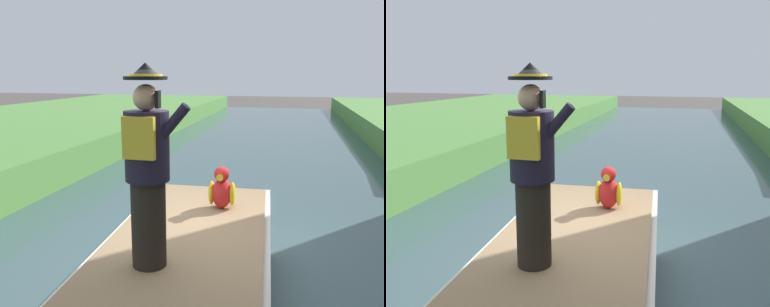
{
  "view_description": "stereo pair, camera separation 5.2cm",
  "coord_description": "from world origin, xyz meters",
  "views": [
    {
      "loc": [
        1.06,
        -4.29,
        2.47
      ],
      "look_at": [
        0.01,
        -0.2,
        1.61
      ],
      "focal_mm": 36.94,
      "sensor_mm": 36.0,
      "label": 1
    },
    {
      "loc": [
        1.11,
        -4.28,
        2.47
      ],
      "look_at": [
        0.01,
        -0.2,
        1.61
      ],
      "focal_mm": 36.94,
      "sensor_mm": 36.0,
      "label": 2
    }
  ],
  "objects": [
    {
      "name": "parrot_plush",
      "position": [
        0.2,
        0.67,
        0.95
      ],
      "size": [
        0.36,
        0.35,
        0.57
      ],
      "color": "red",
      "rests_on": "boat"
    },
    {
      "name": "person_pirate",
      "position": [
        -0.17,
        -1.08,
        1.64
      ],
      "size": [
        0.61,
        0.42,
        1.85
      ],
      "rotation": [
        0.0,
        0.0,
        -0.13
      ],
      "color": "black",
      "rests_on": "boat"
    },
    {
      "name": "canal_water",
      "position": [
        0.0,
        0.0,
        0.05
      ],
      "size": [
        7.11,
        48.0,
        0.1
      ],
      "primitive_type": "cube",
      "color": "#3D565B",
      "rests_on": "ground"
    },
    {
      "name": "ground_plane",
      "position": [
        0.0,
        0.0,
        0.0
      ],
      "size": [
        80.0,
        80.0,
        0.0
      ],
      "primitive_type": "plane",
      "color": "#4C4742"
    },
    {
      "name": "boat",
      "position": [
        0.0,
        -0.31,
        0.4
      ],
      "size": [
        2.05,
        4.3,
        0.61
      ],
      "color": "silver",
      "rests_on": "canal_water"
    }
  ]
}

